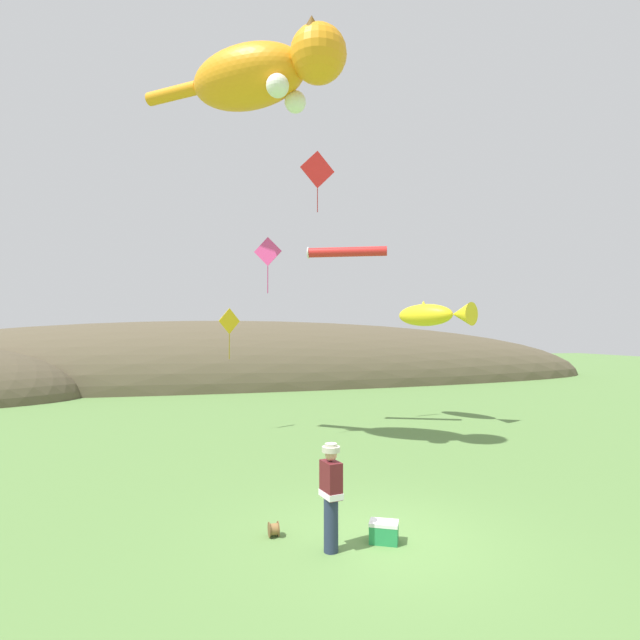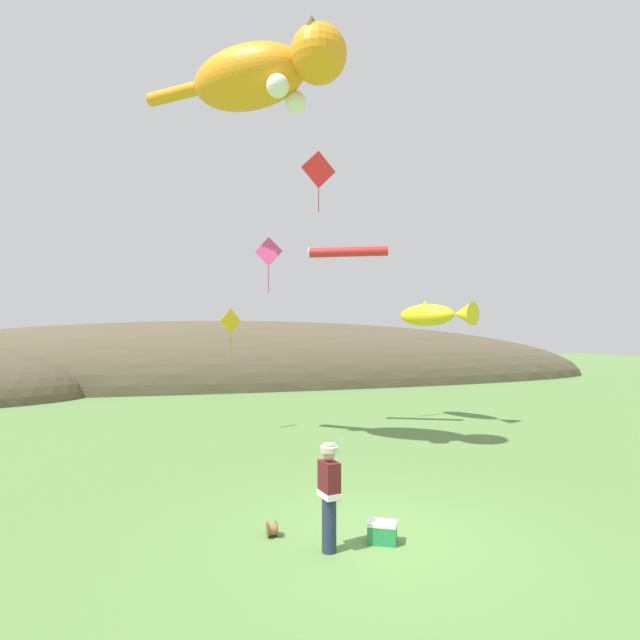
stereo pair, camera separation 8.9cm
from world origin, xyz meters
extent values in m
plane|color=#5B8442|center=(0.00, 0.00, 0.00)|extent=(120.00, 120.00, 0.00)
ellipsoid|color=brown|center=(0.00, 27.04, 0.00)|extent=(57.66, 11.87, 8.71)
cylinder|color=#232D47|center=(-0.99, -0.23, 0.44)|extent=(0.24, 0.24, 0.88)
cube|color=#59191E|center=(-0.99, -0.23, 1.18)|extent=(0.31, 0.44, 0.60)
cube|color=white|center=(-0.99, -0.23, 0.94)|extent=(0.33, 0.46, 0.10)
sphere|color=tan|center=(-0.99, -0.23, 1.59)|extent=(0.20, 0.20, 0.20)
cylinder|color=#B2AD99|center=(-0.99, -0.23, 1.68)|extent=(0.30, 0.30, 0.09)
cylinder|color=#B2AD99|center=(-0.99, -0.23, 1.74)|extent=(0.20, 0.20, 0.07)
cylinder|color=olive|center=(-1.79, 0.61, 0.13)|extent=(0.16, 0.20, 0.20)
cylinder|color=brown|center=(-1.87, 0.61, 0.13)|extent=(0.02, 0.26, 0.26)
cylinder|color=brown|center=(-1.71, 0.61, 0.13)|extent=(0.02, 0.26, 0.26)
cube|color=#268C4C|center=(-0.01, -0.13, 0.15)|extent=(0.57, 0.51, 0.30)
cube|color=white|center=(-0.01, -0.13, 0.33)|extent=(0.59, 0.52, 0.06)
ellipsoid|color=orange|center=(-1.58, 6.04, 10.92)|extent=(3.97, 3.76, 1.71)
ellipsoid|color=white|center=(-1.45, 5.93, 10.61)|extent=(2.46, 2.30, 0.94)
sphere|color=orange|center=(0.13, 4.62, 11.09)|extent=(1.54, 1.54, 1.54)
cone|color=#55330A|center=(0.40, 4.94, 11.66)|extent=(0.77, 0.77, 0.51)
cone|color=#55330A|center=(-0.15, 4.29, 11.66)|extent=(0.77, 0.77, 0.51)
sphere|color=white|center=(-0.28, 5.63, 10.20)|extent=(0.62, 0.62, 0.62)
sphere|color=white|center=(-0.95, 4.84, 10.20)|extent=(0.62, 0.62, 0.62)
cylinder|color=orange|center=(-3.68, 7.80, 11.01)|extent=(1.71, 1.53, 0.41)
ellipsoid|color=yellow|center=(6.15, 10.18, 4.28)|extent=(2.02, 2.70, 0.90)
cone|color=yellow|center=(6.92, 8.67, 4.28)|extent=(1.17, 1.14, 0.90)
cone|color=yellow|center=(6.11, 10.24, 4.66)|extent=(0.56, 0.56, 0.42)
sphere|color=black|center=(6.04, 11.05, 4.36)|extent=(0.21, 0.21, 0.21)
cylinder|color=red|center=(2.56, 9.44, 6.59)|extent=(2.83, 1.54, 0.36)
torus|color=white|center=(1.22, 10.04, 6.59)|extent=(0.23, 0.42, 0.44)
cube|color=#E53F8C|center=(-0.66, 8.03, 6.25)|extent=(0.85, 0.48, 0.96)
cylinder|color=black|center=(-0.66, 8.04, 6.25)|extent=(0.57, 0.33, 0.02)
cube|color=#A02C62|center=(-0.66, 8.03, 5.32)|extent=(0.03, 0.02, 0.90)
cube|color=yellow|center=(-1.73, 9.88, 3.99)|extent=(0.80, 0.51, 0.93)
cylinder|color=black|center=(-1.73, 9.90, 3.99)|extent=(0.54, 0.34, 0.02)
cube|color=#A98511|center=(-1.73, 9.88, 3.08)|extent=(0.03, 0.02, 0.90)
cube|color=red|center=(1.48, 9.67, 9.67)|extent=(1.40, 0.25, 1.42)
cylinder|color=black|center=(1.48, 9.68, 9.67)|extent=(0.94, 0.17, 0.02)
cube|color=maroon|center=(1.48, 9.67, 8.51)|extent=(0.03, 0.01, 0.90)
camera|label=1|loc=(-3.38, -8.16, 3.63)|focal=28.00mm
camera|label=2|loc=(-3.29, -8.19, 3.63)|focal=28.00mm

